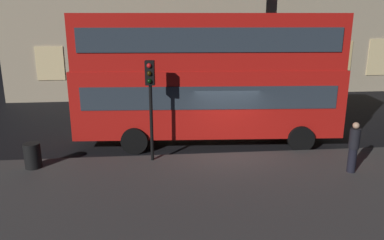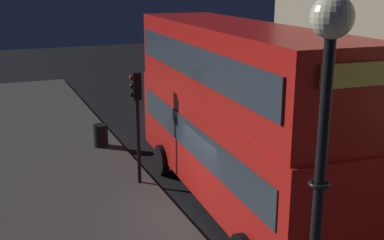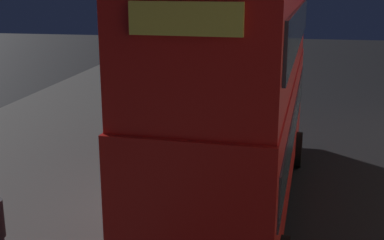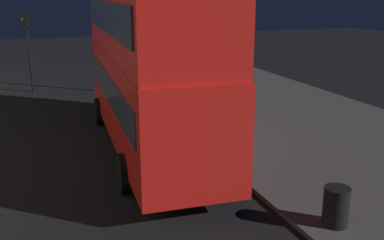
# 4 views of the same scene
# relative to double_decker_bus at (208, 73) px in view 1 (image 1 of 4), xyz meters

# --- Properties ---
(ground_plane) EXTENTS (80.00, 80.00, 0.00)m
(ground_plane) POSITION_rel_double_decker_bus_xyz_m (0.58, -1.25, -3.01)
(ground_plane) COLOR black
(sidewalk_slab) EXTENTS (44.00, 9.27, 0.12)m
(sidewalk_slab) POSITION_rel_double_decker_bus_xyz_m (0.58, -6.34, -2.95)
(sidewalk_slab) COLOR #423F3D
(sidewalk_slab) RESTS_ON ground
(double_decker_bus) EXTENTS (11.01, 3.33, 5.37)m
(double_decker_bus) POSITION_rel_double_decker_bus_xyz_m (0.00, 0.00, 0.00)
(double_decker_bus) COLOR red
(double_decker_bus) RESTS_ON ground
(traffic_light_near_kerb) EXTENTS (0.35, 0.38, 3.67)m
(traffic_light_near_kerb) POSITION_rel_double_decker_bus_xyz_m (-2.34, -2.19, -0.25)
(traffic_light_near_kerb) COLOR black
(traffic_light_near_kerb) RESTS_ON sidewalk_slab
(pedestrian) EXTENTS (0.35, 0.35, 1.76)m
(pedestrian) POSITION_rel_double_decker_bus_xyz_m (4.44, -3.94, -1.98)
(pedestrian) COLOR black
(pedestrian) RESTS_ON sidewalk_slab
(litter_bin) EXTENTS (0.58, 0.58, 0.89)m
(litter_bin) POSITION_rel_double_decker_bus_xyz_m (-6.50, -2.50, -2.45)
(litter_bin) COLOR black
(litter_bin) RESTS_ON sidewalk_slab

